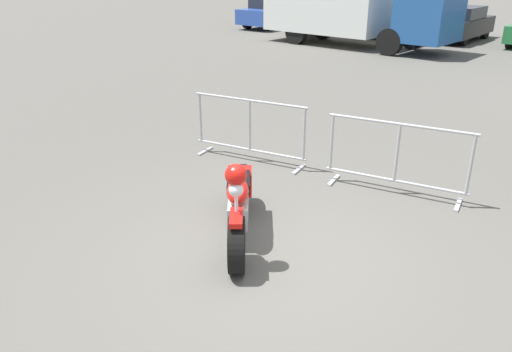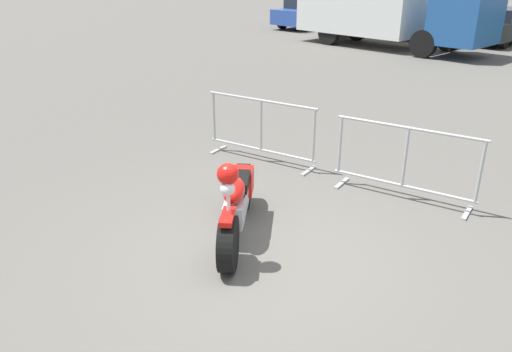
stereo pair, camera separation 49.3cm
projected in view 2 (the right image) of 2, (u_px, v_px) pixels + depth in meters
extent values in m
plane|color=#54514C|center=(266.00, 258.00, 5.69)|extent=(120.00, 120.00, 0.00)
cylinder|color=black|center=(228.00, 244.00, 5.38)|extent=(0.48, 0.62, 0.62)
cylinder|color=black|center=(243.00, 187.00, 6.76)|extent=(0.48, 0.62, 0.62)
cube|color=silver|center=(236.00, 205.00, 6.03)|extent=(0.63, 0.82, 0.27)
ellipsoid|color=red|center=(234.00, 190.00, 5.76)|extent=(0.50, 0.60, 0.25)
cube|color=black|center=(238.00, 181.00, 6.10)|extent=(0.50, 0.57, 0.12)
cube|color=red|center=(241.00, 181.00, 6.45)|extent=(0.45, 0.46, 0.31)
cube|color=red|center=(227.00, 217.00, 5.25)|extent=(0.32, 0.40, 0.06)
cylinder|color=silver|center=(228.00, 201.00, 5.28)|extent=(0.05, 0.05, 0.44)
sphere|color=silver|center=(227.00, 189.00, 5.17)|extent=(0.16, 0.16, 0.16)
sphere|color=red|center=(228.00, 174.00, 5.16)|extent=(0.23, 0.23, 0.23)
cylinder|color=#9EA0A5|center=(261.00, 100.00, 8.08)|extent=(2.05, 0.17, 0.04)
cylinder|color=#9EA0A5|center=(261.00, 150.00, 8.42)|extent=(2.05, 0.17, 0.04)
cylinder|color=#9EA0A5|center=(214.00, 116.00, 8.74)|extent=(0.05, 0.05, 0.85)
cylinder|color=#9EA0A5|center=(261.00, 125.00, 8.25)|extent=(0.05, 0.05, 0.85)
cylinder|color=#9EA0A5|center=(314.00, 136.00, 7.76)|extent=(0.05, 0.05, 0.85)
cube|color=#9EA0A5|center=(218.00, 150.00, 8.94)|extent=(0.09, 0.44, 0.03)
cube|color=#9EA0A5|center=(308.00, 171.00, 8.04)|extent=(0.09, 0.44, 0.03)
cylinder|color=#9EA0A5|center=(409.00, 128.00, 6.73)|extent=(2.05, 0.17, 0.04)
cylinder|color=#9EA0A5|center=(402.00, 185.00, 7.06)|extent=(2.05, 0.17, 0.04)
cylinder|color=#9EA0A5|center=(340.00, 145.00, 7.38)|extent=(0.05, 0.05, 0.85)
cylinder|color=#9EA0A5|center=(405.00, 157.00, 6.89)|extent=(0.05, 0.05, 0.85)
cylinder|color=#9EA0A5|center=(481.00, 172.00, 6.41)|extent=(0.05, 0.05, 0.85)
cube|color=#9EA0A5|center=(342.00, 183.00, 7.59)|extent=(0.09, 0.44, 0.03)
cube|color=#9EA0A5|center=(467.00, 213.00, 6.68)|extent=(0.09, 0.44, 0.03)
cube|color=silver|center=(363.00, 0.00, 19.92)|extent=(5.32, 3.14, 2.50)
cube|color=#1E4C8C|center=(466.00, 16.00, 17.17)|extent=(2.15, 2.47, 1.90)
cylinder|color=black|center=(450.00, 39.00, 18.77)|extent=(0.99, 0.44, 0.96)
cylinder|color=black|center=(423.00, 44.00, 17.55)|extent=(0.99, 0.44, 0.96)
cylinder|color=black|center=(357.00, 29.00, 21.59)|extent=(0.99, 0.44, 0.96)
cylinder|color=black|center=(329.00, 33.00, 20.37)|extent=(0.99, 0.44, 0.96)
cube|color=#284799|center=(312.00, 15.00, 25.72)|extent=(2.40, 4.62, 0.72)
cube|color=#1E232B|center=(310.00, 3.00, 25.38)|extent=(1.95, 2.47, 0.51)
cylinder|color=black|center=(317.00, 18.00, 27.25)|extent=(0.32, 0.68, 0.66)
cylinder|color=black|center=(340.00, 20.00, 26.27)|extent=(0.32, 0.68, 0.66)
cylinder|color=black|center=(282.00, 22.00, 25.40)|extent=(0.32, 0.68, 0.66)
cylinder|color=black|center=(305.00, 25.00, 24.43)|extent=(0.32, 0.68, 0.66)
cube|color=#B7BABF|center=(366.00, 19.00, 24.04)|extent=(2.40, 4.61, 0.72)
cube|color=#1E232B|center=(365.00, 6.00, 23.70)|extent=(1.95, 2.46, 0.51)
cylinder|color=black|center=(368.00, 22.00, 25.57)|extent=(0.32, 0.68, 0.66)
cylinder|color=black|center=(394.00, 24.00, 24.59)|extent=(0.32, 0.68, 0.66)
cylinder|color=black|center=(335.00, 26.00, 23.72)|extent=(0.32, 0.68, 0.66)
cylinder|color=black|center=(362.00, 29.00, 22.75)|extent=(0.32, 0.68, 0.66)
cube|color=tan|center=(427.00, 24.00, 22.33)|extent=(2.24, 4.31, 0.67)
cube|color=#1E232B|center=(428.00, 11.00, 22.01)|extent=(1.82, 2.30, 0.48)
cylinder|color=black|center=(426.00, 27.00, 23.76)|extent=(0.29, 0.64, 0.61)
cylinder|color=black|center=(455.00, 29.00, 22.85)|extent=(0.29, 0.64, 0.61)
cylinder|color=black|center=(397.00, 32.00, 22.04)|extent=(0.29, 0.64, 0.61)
cylinder|color=black|center=(427.00, 35.00, 21.13)|extent=(0.29, 0.64, 0.61)
cube|color=black|center=(500.00, 29.00, 20.70)|extent=(2.28, 4.38, 0.68)
cube|color=#1E232B|center=(502.00, 14.00, 20.38)|extent=(1.85, 2.34, 0.49)
cylinder|color=black|center=(494.00, 31.00, 22.15)|extent=(0.30, 0.65, 0.62)
cylinder|color=black|center=(468.00, 37.00, 20.40)|extent=(0.30, 0.65, 0.62)
cylinder|color=black|center=(504.00, 41.00, 19.48)|extent=(0.30, 0.65, 0.62)
cylinder|color=#262838|center=(452.00, 37.00, 19.48)|extent=(0.34, 0.34, 0.85)
cylinder|color=#2D4C8C|center=(455.00, 18.00, 19.19)|extent=(0.48, 0.48, 0.62)
sphere|color=tan|center=(457.00, 6.00, 19.03)|extent=(0.22, 0.22, 0.22)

